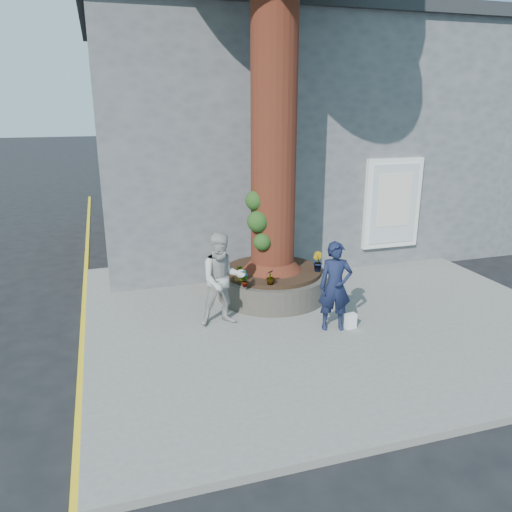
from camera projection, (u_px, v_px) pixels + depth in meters
name	position (u px, v px, depth m)	size (l,w,h in m)	color
ground	(266.00, 348.00, 8.65)	(120.00, 120.00, 0.00)	black
pavement	(321.00, 312.00, 9.97)	(9.00, 8.00, 0.12)	slate
yellow_line	(82.00, 346.00, 8.70)	(0.10, 30.00, 0.01)	yellow
stone_shop	(270.00, 134.00, 14.99)	(10.30, 8.30, 6.30)	#55575B
neighbour_shop	(488.00, 135.00, 17.31)	(6.00, 8.00, 6.00)	#55575B
planter	(272.00, 283.00, 10.58)	(2.30, 2.30, 0.60)	black
man	(335.00, 287.00, 8.89)	(0.59, 0.39, 1.63)	#131936
woman	(222.00, 280.00, 9.07)	(0.85, 0.66, 1.74)	#B0ACA8
shopping_bag	(351.00, 321.00, 9.10)	(0.20, 0.12, 0.28)	white
plant_a	(245.00, 278.00, 9.42)	(0.19, 0.13, 0.36)	gray
plant_b	(317.00, 262.00, 10.32)	(0.22, 0.22, 0.41)	gray
plant_c	(271.00, 277.00, 9.57)	(0.17, 0.17, 0.30)	gray
plant_d	(239.00, 272.00, 9.78)	(0.30, 0.27, 0.34)	gray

